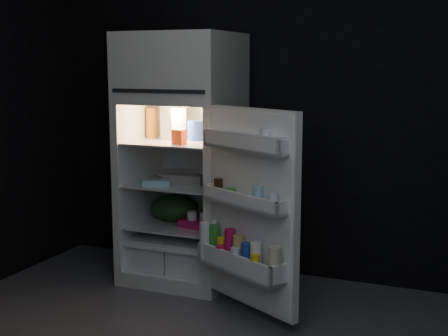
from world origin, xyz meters
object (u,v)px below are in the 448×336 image
at_px(fridge_door, 248,213).
at_px(yogurt_tray, 200,224).
at_px(egg_carton, 183,179).
at_px(milk_jug, 173,123).
at_px(refrigerator, 184,150).

xyz_separation_m(fridge_door, yogurt_tray, (-0.53, 0.44, -0.22)).
xyz_separation_m(egg_carton, yogurt_tray, (0.12, -0.00, -0.31)).
bearing_deg(egg_carton, milk_jug, 132.58).
xyz_separation_m(refrigerator, milk_jug, (-0.08, -0.00, 0.19)).
distance_m(refrigerator, yogurt_tray, 0.55).
xyz_separation_m(milk_jug, egg_carton, (0.14, -0.12, -0.38)).
relative_size(milk_jug, yogurt_tray, 0.87).
height_order(refrigerator, milk_jug, refrigerator).
relative_size(refrigerator, egg_carton, 6.22).
relative_size(egg_carton, yogurt_tray, 1.04).
relative_size(refrigerator, yogurt_tray, 6.45).
bearing_deg(refrigerator, fridge_door, -38.23).
distance_m(milk_jug, egg_carton, 0.43).
distance_m(refrigerator, fridge_door, 0.94).
relative_size(refrigerator, fridge_door, 1.46).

